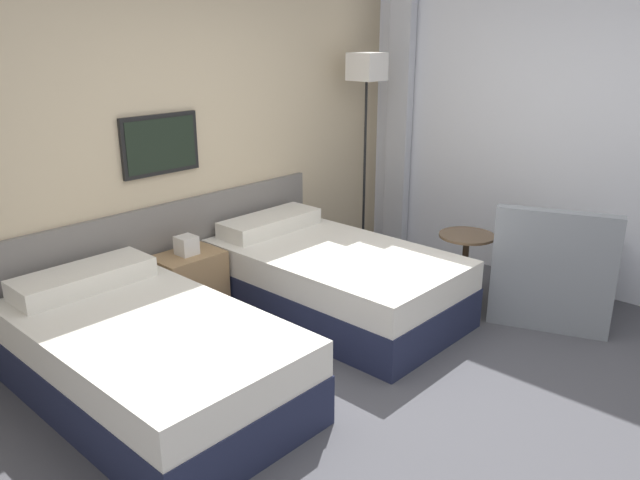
# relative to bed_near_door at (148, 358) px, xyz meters

# --- Properties ---
(ground_plane) EXTENTS (16.00, 16.00, 0.00)m
(ground_plane) POSITION_rel_bed_near_door_xyz_m (1.11, -1.09, -0.27)
(ground_plane) COLOR #47474C
(wall_headboard) EXTENTS (10.00, 0.10, 2.70)m
(wall_headboard) POSITION_rel_bed_near_door_xyz_m (1.09, 1.01, 1.03)
(wall_headboard) COLOR #C6B28E
(wall_headboard) RESTS_ON ground_plane
(wall_window) EXTENTS (0.21, 4.58, 2.70)m
(wall_window) POSITION_rel_bed_near_door_xyz_m (3.45, -1.19, 1.07)
(wall_window) COLOR white
(wall_window) RESTS_ON ground_plane
(bed_near_door) EXTENTS (1.11, 1.93, 0.65)m
(bed_near_door) POSITION_rel_bed_near_door_xyz_m (0.00, 0.00, 0.00)
(bed_near_door) COLOR #1E233D
(bed_near_door) RESTS_ON ground_plane
(bed_near_window) EXTENTS (1.11, 1.93, 0.65)m
(bed_near_window) POSITION_rel_bed_near_door_xyz_m (1.66, 0.00, 0.00)
(bed_near_window) COLOR #1E233D
(bed_near_window) RESTS_ON ground_plane
(nightstand) EXTENTS (0.51, 0.35, 0.66)m
(nightstand) POSITION_rel_bed_near_door_xyz_m (0.83, 0.73, 0.00)
(nightstand) COLOR #9E7A51
(nightstand) RESTS_ON ground_plane
(floor_lamp) EXTENTS (0.27, 0.27, 1.93)m
(floor_lamp) POSITION_rel_bed_near_door_xyz_m (2.82, 0.64, 1.40)
(floor_lamp) COLOR black
(floor_lamp) RESTS_ON ground_plane
(side_table) EXTENTS (0.44, 0.44, 0.60)m
(side_table) POSITION_rel_bed_near_door_xyz_m (2.47, -0.68, 0.14)
(side_table) COLOR brown
(side_table) RESTS_ON ground_plane
(armchair) EXTENTS (1.10, 1.10, 0.91)m
(armchair) POSITION_rel_bed_near_door_xyz_m (2.82, -1.25, 0.01)
(armchair) COLOR gray
(armchair) RESTS_ON ground_plane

